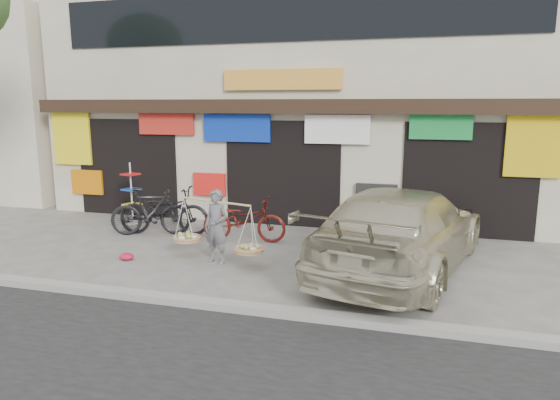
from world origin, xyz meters
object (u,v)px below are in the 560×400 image
(suv, at_px, (402,230))
(bike_2, at_px, (244,220))
(display_rack, at_px, (132,199))
(bike_1, at_px, (151,212))
(bike_0, at_px, (164,211))
(street_vendor, at_px, (216,230))

(suv, bearing_deg, bike_2, -3.39)
(bike_2, bearing_deg, display_rack, 70.50)
(bike_1, height_order, display_rack, display_rack)
(bike_1, relative_size, display_rack, 1.18)
(display_rack, bearing_deg, bike_1, -40.77)
(bike_1, height_order, bike_2, bike_1)
(bike_1, distance_m, display_rack, 1.44)
(bike_0, relative_size, display_rack, 1.37)
(bike_0, xyz_separation_m, display_rack, (-1.37, 0.81, 0.07))
(bike_1, bearing_deg, suv, -119.41)
(street_vendor, relative_size, bike_0, 0.93)
(street_vendor, bearing_deg, display_rack, 159.50)
(bike_0, relative_size, suv, 0.38)
(street_vendor, height_order, bike_2, street_vendor)
(suv, distance_m, display_rack, 7.27)
(bike_1, bearing_deg, display_rack, 29.99)
(bike_0, bearing_deg, bike_2, -100.71)
(bike_2, bearing_deg, bike_0, 82.94)
(street_vendor, bearing_deg, bike_0, 156.19)
(bike_0, distance_m, bike_2, 2.07)
(street_vendor, xyz_separation_m, bike_0, (-2.08, 1.71, -0.09))
(display_rack, bearing_deg, street_vendor, -36.10)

